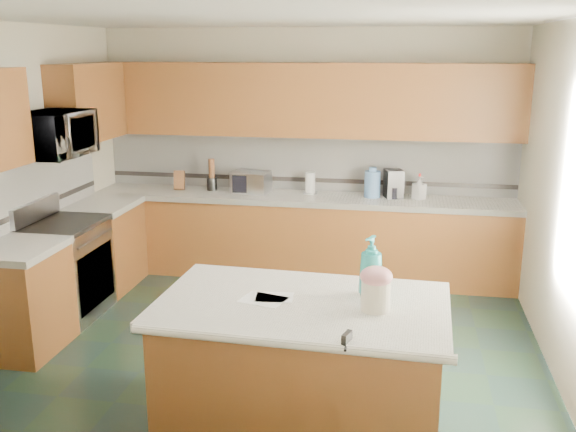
% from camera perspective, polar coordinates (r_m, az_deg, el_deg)
% --- Properties ---
extents(floor, '(4.60, 4.60, 0.00)m').
position_cam_1_polar(floor, '(5.46, -2.26, -12.31)').
color(floor, black).
rests_on(floor, ground).
extents(ceiling, '(4.60, 4.60, 0.00)m').
position_cam_1_polar(ceiling, '(4.87, -2.59, 17.30)').
color(ceiling, white).
rests_on(ceiling, ground).
extents(wall_back, '(4.60, 0.04, 2.70)m').
position_cam_1_polar(wall_back, '(7.23, 1.64, 5.72)').
color(wall_back, beige).
rests_on(wall_back, ground).
extents(wall_front, '(4.60, 0.04, 2.70)m').
position_cam_1_polar(wall_front, '(2.88, -12.69, -8.72)').
color(wall_front, beige).
rests_on(wall_front, ground).
extents(back_base_cab, '(4.60, 0.60, 0.86)m').
position_cam_1_polar(back_base_cab, '(7.13, 1.19, -2.00)').
color(back_base_cab, '#4C2B13').
rests_on(back_base_cab, ground).
extents(back_countertop, '(4.60, 0.64, 0.06)m').
position_cam_1_polar(back_countertop, '(7.01, 1.21, 1.60)').
color(back_countertop, white).
rests_on(back_countertop, back_base_cab).
extents(back_upper_cab, '(4.60, 0.33, 0.78)m').
position_cam_1_polar(back_upper_cab, '(6.98, 1.44, 10.27)').
color(back_upper_cab, '#4C2B13').
rests_on(back_upper_cab, wall_back).
extents(back_backsplash, '(4.60, 0.02, 0.63)m').
position_cam_1_polar(back_backsplash, '(7.22, 1.59, 4.78)').
color(back_backsplash, silver).
rests_on(back_backsplash, back_countertop).
extents(back_accent_band, '(4.60, 0.01, 0.05)m').
position_cam_1_polar(back_accent_band, '(7.25, 1.57, 3.25)').
color(back_accent_band, black).
rests_on(back_accent_band, back_countertop).
extents(left_base_cab_rear, '(0.60, 0.82, 0.86)m').
position_cam_1_polar(left_base_cab_rear, '(7.08, -15.99, -2.71)').
color(left_base_cab_rear, '#4C2B13').
rests_on(left_base_cab_rear, ground).
extents(left_counter_rear, '(0.64, 0.82, 0.06)m').
position_cam_1_polar(left_counter_rear, '(6.96, -16.25, 0.90)').
color(left_counter_rear, white).
rests_on(left_counter_rear, left_base_cab_rear).
extents(left_base_cab_front, '(0.60, 0.72, 0.86)m').
position_cam_1_polar(left_base_cab_front, '(5.83, -22.59, -7.07)').
color(left_base_cab_front, '#4C2B13').
rests_on(left_base_cab_front, ground).
extents(left_counter_front, '(0.64, 0.72, 0.06)m').
position_cam_1_polar(left_counter_front, '(5.68, -23.04, -2.74)').
color(left_counter_front, white).
rests_on(left_counter_front, left_base_cab_front).
extents(left_backsplash, '(0.02, 2.30, 0.63)m').
position_cam_1_polar(left_backsplash, '(6.39, -21.70, 2.44)').
color(left_backsplash, silver).
rests_on(left_backsplash, wall_left).
extents(left_accent_band, '(0.01, 2.30, 0.05)m').
position_cam_1_polar(left_accent_band, '(6.43, -21.49, 0.74)').
color(left_accent_band, black).
rests_on(left_accent_band, wall_left).
extents(left_upper_cab_rear, '(0.33, 1.09, 0.78)m').
position_cam_1_polar(left_upper_cab_rear, '(6.98, -17.39, 9.62)').
color(left_upper_cab_rear, '#4C2B13').
rests_on(left_upper_cab_rear, wall_left).
extents(range_body, '(0.60, 0.76, 0.88)m').
position_cam_1_polar(range_body, '(6.41, -19.07, -4.67)').
color(range_body, '#B7B7BC').
rests_on(range_body, ground).
extents(range_oven_door, '(0.02, 0.68, 0.55)m').
position_cam_1_polar(range_oven_door, '(6.29, -16.72, -5.24)').
color(range_oven_door, black).
rests_on(range_oven_door, range_body).
extents(range_cooktop, '(0.62, 0.78, 0.04)m').
position_cam_1_polar(range_cooktop, '(6.28, -19.42, -0.71)').
color(range_cooktop, black).
rests_on(range_cooktop, range_body).
extents(range_handle, '(0.02, 0.66, 0.02)m').
position_cam_1_polar(range_handle, '(6.16, -16.73, -1.94)').
color(range_handle, '#B7B7BC').
rests_on(range_handle, range_body).
extents(range_backguard, '(0.06, 0.76, 0.18)m').
position_cam_1_polar(range_backguard, '(6.38, -21.54, 0.45)').
color(range_backguard, '#B7B7BC').
rests_on(range_backguard, range_body).
extents(microwave, '(0.50, 0.73, 0.41)m').
position_cam_1_polar(microwave, '(6.13, -20.08, 6.82)').
color(microwave, '#B7B7BC').
rests_on(microwave, wall_left).
extents(island_base, '(1.77, 1.06, 0.86)m').
position_cam_1_polar(island_base, '(4.32, 1.23, -13.62)').
color(island_base, '#4C2B13').
rests_on(island_base, ground).
extents(island_top, '(1.88, 1.16, 0.06)m').
position_cam_1_polar(island_top, '(4.12, 1.27, -7.98)').
color(island_top, white).
rests_on(island_top, island_base).
extents(island_bullnose, '(1.84, 0.13, 0.06)m').
position_cam_1_polar(island_bullnose, '(3.63, -0.12, -11.25)').
color(island_bullnose, white).
rests_on(island_bullnose, island_base).
extents(treat_jar, '(0.22, 0.22, 0.19)m').
position_cam_1_polar(treat_jar, '(3.98, 7.80, -7.01)').
color(treat_jar, silver).
rests_on(treat_jar, island_top).
extents(treat_jar_lid, '(0.20, 0.20, 0.12)m').
position_cam_1_polar(treat_jar_lid, '(3.94, 7.86, -5.34)').
color(treat_jar_lid, pink).
rests_on(treat_jar_lid, treat_jar).
extents(treat_jar_knob, '(0.06, 0.02, 0.02)m').
position_cam_1_polar(treat_jar_knob, '(3.92, 7.88, -4.74)').
color(treat_jar_knob, tan).
rests_on(treat_jar_knob, treat_jar_lid).
extents(treat_jar_knob_end_l, '(0.03, 0.03, 0.03)m').
position_cam_1_polar(treat_jar_knob_end_l, '(3.93, 7.41, -4.72)').
color(treat_jar_knob_end_l, tan).
rests_on(treat_jar_knob_end_l, treat_jar_lid).
extents(treat_jar_knob_end_r, '(0.03, 0.03, 0.03)m').
position_cam_1_polar(treat_jar_knob_end_r, '(3.92, 8.35, -4.76)').
color(treat_jar_knob_end_r, tan).
rests_on(treat_jar_knob_end_r, treat_jar_lid).
extents(soap_bottle_island, '(0.21, 0.21, 0.40)m').
position_cam_1_polar(soap_bottle_island, '(4.15, 7.39, -4.48)').
color(soap_bottle_island, teal).
rests_on(soap_bottle_island, island_top).
extents(paper_sheet_a, '(0.26, 0.20, 0.00)m').
position_cam_1_polar(paper_sheet_a, '(4.17, -1.21, -7.23)').
color(paper_sheet_a, white).
rests_on(paper_sheet_a, island_top).
extents(paper_sheet_b, '(0.32, 0.27, 0.00)m').
position_cam_1_polar(paper_sheet_b, '(4.13, -2.22, -7.44)').
color(paper_sheet_b, white).
rests_on(paper_sheet_b, island_top).
extents(clamp_body, '(0.06, 0.10, 0.09)m').
position_cam_1_polar(clamp_body, '(3.59, 5.24, -10.91)').
color(clamp_body, black).
rests_on(clamp_body, island_top).
extents(clamp_handle, '(0.02, 0.07, 0.02)m').
position_cam_1_polar(clamp_handle, '(3.55, 5.15, -11.60)').
color(clamp_handle, black).
rests_on(clamp_handle, island_top).
extents(knife_block, '(0.15, 0.18, 0.23)m').
position_cam_1_polar(knife_block, '(7.38, -9.63, 3.15)').
color(knife_block, '#472814').
rests_on(knife_block, back_countertop).
extents(utensil_crock, '(0.12, 0.12, 0.15)m').
position_cam_1_polar(utensil_crock, '(7.30, -6.77, 2.85)').
color(utensil_crock, black).
rests_on(utensil_crock, back_countertop).
extents(utensil_bundle, '(0.07, 0.07, 0.21)m').
position_cam_1_polar(utensil_bundle, '(7.26, -6.81, 4.24)').
color(utensil_bundle, '#472814').
rests_on(utensil_bundle, utensil_crock).
extents(toaster_oven, '(0.44, 0.33, 0.23)m').
position_cam_1_polar(toaster_oven, '(7.14, -3.30, 3.02)').
color(toaster_oven, '#B7B7BC').
rests_on(toaster_oven, back_countertop).
extents(toaster_oven_door, '(0.36, 0.01, 0.19)m').
position_cam_1_polar(toaster_oven_door, '(7.02, -3.55, 2.81)').
color(toaster_oven_door, black).
rests_on(toaster_oven_door, toaster_oven).
extents(paper_towel, '(0.11, 0.11, 0.24)m').
position_cam_1_polar(paper_towel, '(7.06, 1.99, 2.95)').
color(paper_towel, white).
rests_on(paper_towel, back_countertop).
extents(paper_towel_base, '(0.16, 0.16, 0.01)m').
position_cam_1_polar(paper_towel_base, '(7.09, 1.99, 2.05)').
color(paper_towel_base, '#B7B7BC').
rests_on(paper_towel_base, back_countertop).
extents(water_jug, '(0.17, 0.17, 0.28)m').
position_cam_1_polar(water_jug, '(6.96, 7.50, 2.82)').
color(water_jug, '#5A89C8').
rests_on(water_jug, back_countertop).
extents(water_jug_neck, '(0.08, 0.08, 0.04)m').
position_cam_1_polar(water_jug_neck, '(6.93, 7.55, 4.13)').
color(water_jug_neck, '#5A89C8').
rests_on(water_jug_neck, water_jug).
extents(coffee_maker, '(0.23, 0.24, 0.30)m').
position_cam_1_polar(coffee_maker, '(6.97, 9.36, 2.85)').
color(coffee_maker, black).
rests_on(coffee_maker, back_countertop).
extents(coffee_carafe, '(0.12, 0.12, 0.12)m').
position_cam_1_polar(coffee_carafe, '(6.94, 9.33, 2.06)').
color(coffee_carafe, black).
rests_on(coffee_carafe, back_countertop).
extents(soap_bottle_back, '(0.16, 0.16, 0.25)m').
position_cam_1_polar(soap_bottle_back, '(6.95, 11.59, 2.47)').
color(soap_bottle_back, white).
rests_on(soap_bottle_back, back_countertop).
extents(soap_back_cap, '(0.02, 0.02, 0.03)m').
position_cam_1_polar(soap_back_cap, '(6.92, 11.64, 3.60)').
color(soap_back_cap, red).
rests_on(soap_back_cap, soap_bottle_back).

